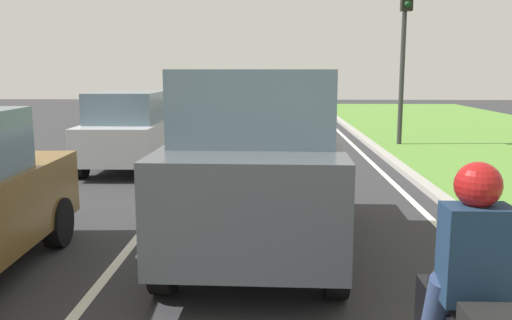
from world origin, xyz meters
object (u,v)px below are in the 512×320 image
traffic_light_near_right (405,30)px  car_hatchback_far (130,131)px  rider_person (474,251)px  car_suv_ahead (258,159)px

traffic_light_near_right → car_hatchback_far: bearing=-151.3°
car_hatchback_far → rider_person: car_hatchback_far is taller
rider_person → traffic_light_near_right: traffic_light_near_right is taller
car_suv_ahead → car_hatchback_far: car_suv_ahead is taller
rider_person → traffic_light_near_right: bearing=78.7°
car_suv_ahead → traffic_light_near_right: 10.59m
car_suv_ahead → rider_person: (1.41, -3.57, 0.02)m
car_hatchback_far → rider_person: bearing=-63.8°
rider_person → car_hatchback_far: bearing=116.1°
car_suv_ahead → traffic_light_near_right: bearing=68.8°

